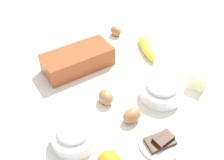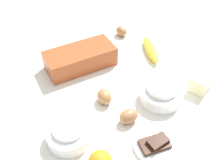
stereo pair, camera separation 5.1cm
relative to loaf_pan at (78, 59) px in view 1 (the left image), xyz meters
name	(u,v)px [view 1 (the left image)]	position (x,y,z in m)	size (l,w,h in m)	color
ground_plane	(112,90)	(0.03, -0.18, -0.05)	(2.40, 2.40, 0.02)	silver
loaf_pan	(78,59)	(0.00, 0.00, 0.00)	(0.29, 0.16, 0.08)	#9E4723
flour_bowl	(161,90)	(0.14, -0.33, -0.01)	(0.15, 0.15, 0.08)	white
sugar_bowl	(74,135)	(-0.21, -0.30, -0.01)	(0.14, 0.14, 0.07)	white
banana	(147,48)	(0.30, -0.10, -0.02)	(0.19, 0.04, 0.04)	yellow
butter_block	(199,78)	(0.30, -0.37, -0.01)	(0.09, 0.06, 0.06)	#F4EDB2
egg_near_butter	(116,31)	(0.28, 0.09, -0.02)	(0.05, 0.05, 0.06)	#9F6B40
egg_beside_bowl	(132,115)	(-0.01, -0.34, -0.02)	(0.05, 0.05, 0.07)	#A26D42
egg_loose	(106,97)	(-0.03, -0.23, -0.02)	(0.05, 0.05, 0.06)	#A67043
chocolate_plate	(160,142)	(-0.01, -0.47, -0.03)	(0.13, 0.13, 0.03)	white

